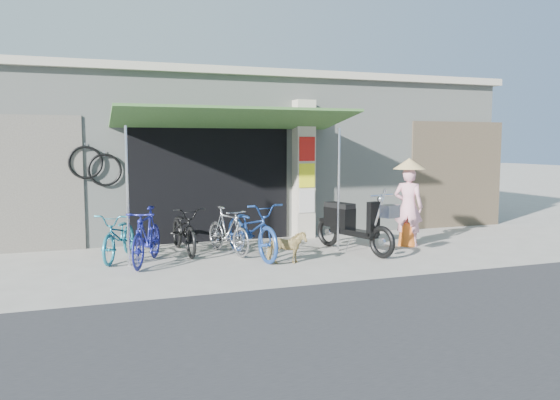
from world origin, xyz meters
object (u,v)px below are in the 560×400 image
object	(u,v)px
moped	(352,224)
nun	(408,203)
bike_black	(184,230)
bike_blue	(147,236)
bike_silver	(228,230)
street_dog	(286,248)
bike_navy	(252,229)
bike_teal	(120,236)

from	to	relation	value
moped	nun	xyz separation A→B (m)	(1.36, 0.19, 0.35)
bike_black	nun	size ratio (longest dim) A/B	0.96
bike_blue	bike_black	xyz separation A→B (m)	(0.77, 0.78, -0.04)
bike_silver	street_dog	world-z (taller)	bike_silver
bike_navy	moped	distance (m)	1.95
bike_black	moped	xyz separation A→B (m)	(3.04, -0.93, 0.08)
bike_teal	street_dog	size ratio (longest dim) A/B	2.42
bike_navy	moped	bearing A→B (deg)	-14.50
bike_navy	nun	xyz separation A→B (m)	(3.31, 0.05, 0.37)
bike_black	street_dog	xyz separation A→B (m)	(1.50, -1.53, -0.16)
bike_black	nun	bearing A→B (deg)	-13.65
bike_teal	nun	world-z (taller)	nun
bike_black	street_dog	world-z (taller)	bike_black
bike_teal	moped	xyz separation A→B (m)	(4.23, -0.72, 0.10)
bike_teal	bike_black	bearing A→B (deg)	31.10
bike_blue	street_dog	bearing A→B (deg)	3.50
bike_black	bike_silver	xyz separation A→B (m)	(0.76, -0.34, -0.01)
bike_teal	bike_black	distance (m)	1.20
street_dog	bike_blue	bearing A→B (deg)	80.72
street_dog	bike_black	bearing A→B (deg)	53.39
bike_teal	street_dog	world-z (taller)	bike_teal
bike_navy	bike_blue	bearing A→B (deg)	169.28
bike_blue	moped	distance (m)	3.81
bike_blue	bike_silver	size ratio (longest dim) A/B	1.11
bike_blue	bike_silver	bearing A→B (deg)	37.99
bike_silver	nun	world-z (taller)	nun
bike_silver	bike_navy	distance (m)	0.57
bike_blue	street_dog	xyz separation A→B (m)	(2.26, -0.75, -0.21)
bike_teal	nun	size ratio (longest dim) A/B	0.92
bike_blue	moped	size ratio (longest dim) A/B	0.81
bike_navy	moped	size ratio (longest dim) A/B	0.97
nun	bike_teal	bearing A→B (deg)	39.32
street_dog	moped	distance (m)	1.68
bike_teal	bike_blue	size ratio (longest dim) A/B	1.00
street_dog	moped	size ratio (longest dim) A/B	0.34
street_dog	moped	xyz separation A→B (m)	(1.55, 0.60, 0.24)
bike_black	nun	world-z (taller)	nun
bike_black	moped	world-z (taller)	moped
bike_black	bike_silver	bearing A→B (deg)	-27.94
bike_black	nun	xyz separation A→B (m)	(4.40, -0.74, 0.43)
moped	bike_navy	bearing A→B (deg)	158.54
bike_teal	moped	distance (m)	4.29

